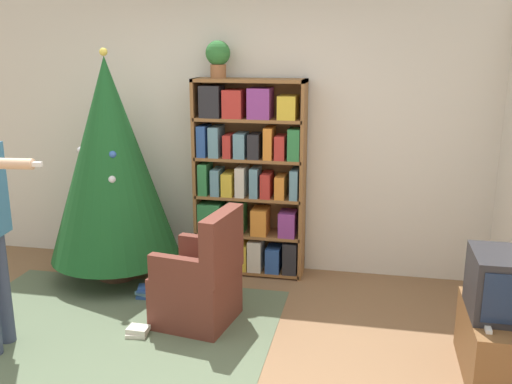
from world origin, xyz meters
The scene contains 12 objects.
ground_plane centered at (0.00, 0.00, 0.00)m, with size 14.00×14.00×0.00m, color #846042.
wall_back centered at (0.00, 2.11, 1.30)m, with size 8.00×0.10×2.60m.
area_rug centered at (-0.63, 0.47, 0.00)m, with size 2.54×2.02×0.01m.
bookshelf centered at (0.19, 1.88, 0.90)m, with size 1.02×0.30×1.83m.
tv_stand centered at (2.16, 0.46, 0.22)m, with size 0.41×0.80×0.45m.
television centered at (2.16, 0.46, 0.65)m, with size 0.41×0.47×0.41m.
game_remote centered at (2.03, 0.22, 0.46)m, with size 0.04×0.12×0.02m.
christmas_tree centered at (-0.99, 1.51, 1.12)m, with size 1.16×1.16×2.10m.
armchair centered at (0.04, 0.80, 0.32)m, with size 0.65×0.64×0.92m.
potted_plant centered at (-0.08, 1.89, 2.02)m, with size 0.22×0.22×0.33m.
book_pile_near_tree centered at (-0.55, 1.14, 0.05)m, with size 0.19×0.18×0.11m.
book_pile_by_chair centered at (-0.37, 0.50, 0.03)m, with size 0.17×0.17×0.07m.
Camera 1 is at (1.28, -3.13, 2.13)m, focal length 40.00 mm.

